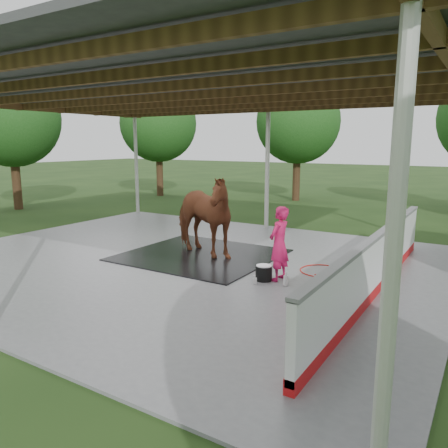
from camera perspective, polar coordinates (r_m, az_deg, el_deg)
The scene contains 12 objects.
ground at distance 10.65m, azimuth -5.83°, elevation -4.83°, with size 100.00×100.00×0.00m, color #1E3814.
concrete_slab at distance 10.65m, azimuth -5.83°, elevation -4.70°, with size 12.00×10.00×0.05m, color slate.
pavilion_structure at distance 10.33m, azimuth -6.26°, elevation 16.88°, with size 12.60×10.60×4.05m.
dasher_board at distance 8.58m, azimuth 19.33°, elevation -5.09°, with size 0.16×8.00×1.15m.
tree_belt at distance 10.87m, azimuth -1.90°, elevation 15.68°, with size 28.00×28.00×5.80m.
rubber_mat at distance 10.93m, azimuth -3.08°, elevation -4.05°, with size 3.57×3.34×0.03m, color black.
horse at distance 10.72m, azimuth -3.13°, elevation 1.20°, with size 1.08×2.37×2.00m, color brown.
handler at distance 8.89m, azimuth 7.21°, elevation -2.56°, with size 0.56×0.37×1.53m, color #B41347.
wash_bucket at distance 8.99m, azimuth 5.23°, elevation -6.34°, with size 0.34×0.34×0.32m.
soap_bottle_a at distance 8.71m, azimuth 8.07°, elevation -7.10°, with size 0.11×0.11×0.29m, color silver.
soap_bottle_b at distance 8.78m, azimuth 4.05°, elevation -7.25°, with size 0.08×0.08×0.17m, color #338CD8.
hose_coil at distance 9.58m, azimuth 14.71°, elevation -6.52°, with size 1.89×1.42×0.02m.
Camera 1 is at (6.30, -8.11, 2.83)m, focal length 35.00 mm.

